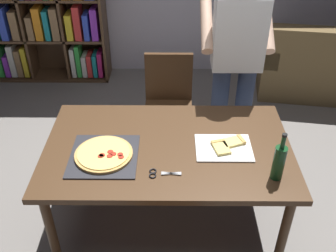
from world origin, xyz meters
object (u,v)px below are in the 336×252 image
dining_table (168,154)px  person_serving_pizza (236,60)px  couch (336,68)px  pepperoni_pizza_on_tray (104,155)px  chair_far_side (169,99)px  kitchen_scissors (159,173)px  wine_bottle (279,162)px

dining_table → person_serving_pizza: size_ratio=0.92×
couch → pepperoni_pizza_on_tray: size_ratio=4.26×
chair_far_side → person_serving_pizza: 0.75m
dining_table → person_serving_pizza: 0.97m
couch → pepperoni_pizza_on_tray: (-2.29, -2.10, 0.46)m
couch → person_serving_pizza: (-1.37, -1.23, 0.70)m
dining_table → pepperoni_pizza_on_tray: (-0.40, -0.11, 0.09)m
couch → kitchen_scissors: couch is taller
wine_bottle → kitchen_scissors: 0.69m
person_serving_pizza → wine_bottle: bearing=-83.6°
kitchen_scissors → chair_far_side: bearing=87.8°
couch → pepperoni_pizza_on_tray: couch is taller
chair_far_side → couch: chair_far_side is taller
dining_table → pepperoni_pizza_on_tray: pepperoni_pizza_on_tray is taller
pepperoni_pizza_on_tray → couch: bearing=42.5°
dining_table → pepperoni_pizza_on_tray: bearing=-164.3°
person_serving_pizza → pepperoni_pizza_on_tray: 1.28m
dining_table → kitchen_scissors: 0.29m
dining_table → chair_far_side: 0.99m
person_serving_pizza → wine_bottle: (0.12, -1.05, -0.13)m
chair_far_side → wine_bottle: 1.46m
pepperoni_pizza_on_tray → kitchen_scissors: pepperoni_pizza_on_tray is taller
pepperoni_pizza_on_tray → wine_bottle: (1.04, -0.18, 0.10)m
chair_far_side → kitchen_scissors: size_ratio=4.67×
dining_table → wine_bottle: (0.64, -0.29, 0.19)m
dining_table → couch: bearing=46.4°
dining_table → couch: (1.89, 1.99, -0.37)m
person_serving_pizza → pepperoni_pizza_on_tray: (-0.92, -0.87, -0.23)m
person_serving_pizza → pepperoni_pizza_on_tray: person_serving_pizza is taller
chair_far_side → pepperoni_pizza_on_tray: 1.18m
pepperoni_pizza_on_tray → kitchen_scissors: bearing=-24.5°
dining_table → wine_bottle: 0.73m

